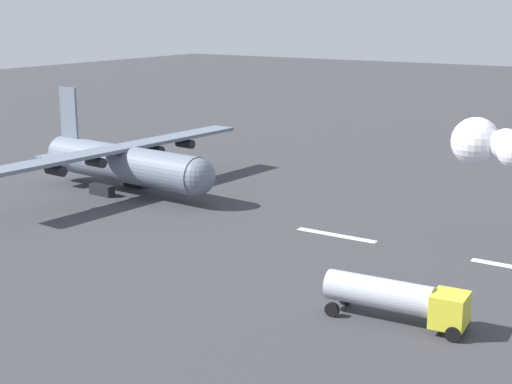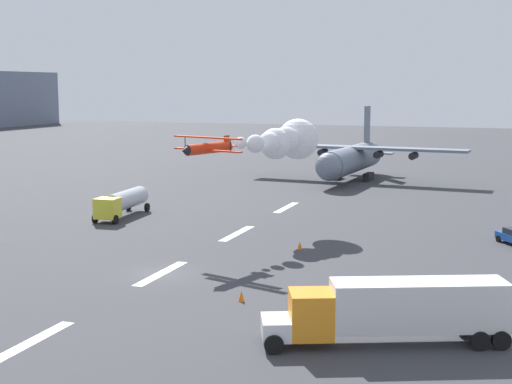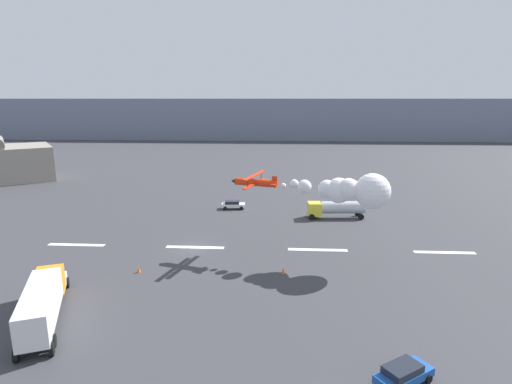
# 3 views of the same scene
# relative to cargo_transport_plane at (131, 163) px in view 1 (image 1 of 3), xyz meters

# --- Properties ---
(runway_stripe_5) EXTENTS (8.00, 0.90, 0.01)m
(runway_stripe_5) POSITION_rel_cargo_transport_plane_xyz_m (-26.87, 1.78, -3.50)
(runway_stripe_5) COLOR white
(runway_stripe_5) RESTS_ON ground
(cargo_transport_plane) EXTENTS (24.13, 35.96, 11.42)m
(cargo_transport_plane) POSITION_rel_cargo_transport_plane_xyz_m (0.00, 0.00, 0.00)
(cargo_transport_plane) COLOR slate
(cargo_transport_plane) RESTS_ON ground
(stunt_biplane_red) EXTENTS (19.65, 9.85, 4.25)m
(stunt_biplane_red) POSITION_rel_cargo_transport_plane_xyz_m (-40.37, -2.13, 5.68)
(stunt_biplane_red) COLOR red
(fuel_tanker_truck) EXTENTS (9.74, 3.37, 2.90)m
(fuel_tanker_truck) POSITION_rel_cargo_transport_plane_xyz_m (-39.33, 17.36, -1.76)
(fuel_tanker_truck) COLOR yellow
(fuel_tanker_truck) RESTS_ON ground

